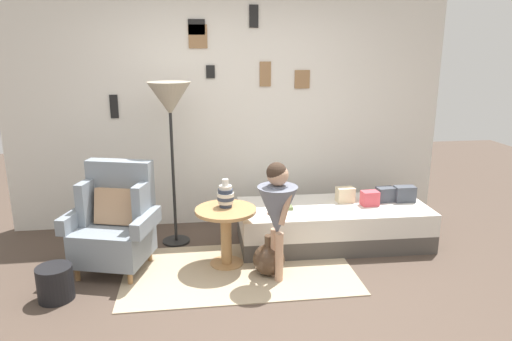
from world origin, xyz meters
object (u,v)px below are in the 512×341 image
side_table (226,225)px  vase_striped (226,196)px  magazine_basket (55,283)px  armchair (115,222)px  person_child (277,207)px  floor_lamp (170,104)px  daybed (333,224)px  demijohn_near (269,259)px  book_on_daybed (281,207)px

side_table → vase_striped: vase_striped is taller
vase_striped → magazine_basket: size_ratio=0.93×
armchair → person_child: size_ratio=0.93×
armchair → floor_lamp: (0.51, 0.50, 0.99)m
armchair → daybed: size_ratio=0.51×
side_table → magazine_basket: side_table is taller
vase_striped → person_child: (0.41, -0.39, 0.01)m
daybed → side_table: bearing=-162.2°
floor_lamp → magazine_basket: floor_lamp is taller
magazine_basket → floor_lamp: bearing=48.0°
person_child → armchair: bearing=163.3°
armchair → demijohn_near: size_ratio=2.63×
floor_lamp → demijohn_near: size_ratio=4.44×
floor_lamp → book_on_daybed: 1.48m
person_child → book_on_daybed: person_child is taller
daybed → magazine_basket: (-2.52, -0.79, -0.06)m
floor_lamp → demijohn_near: floor_lamp is taller
vase_striped → floor_lamp: 1.05m
book_on_daybed → demijohn_near: (-0.22, -0.60, -0.27)m
armchair → vase_striped: size_ratio=3.71×
daybed → side_table: (-1.12, -0.36, 0.19)m
armchair → demijohn_near: armchair is taller
armchair → magazine_basket: size_ratio=3.46×
floor_lamp → magazine_basket: (-0.92, -1.02, -1.28)m
armchair → magazine_basket: 0.72m
daybed → book_on_daybed: size_ratio=8.70×
daybed → person_child: bearing=-135.5°
side_table → floor_lamp: size_ratio=0.34×
side_table → demijohn_near: (0.36, -0.24, -0.24)m
demijohn_near → magazine_basket: 1.76m
person_child → magazine_basket: person_child is taller
daybed → magazine_basket: 2.64m
demijohn_near → magazine_basket: bearing=-174.0°
book_on_daybed → demijohn_near: 0.69m
magazine_basket → book_on_daybed: bearing=21.7°
daybed → demijohn_near: size_ratio=5.19×
armchair → book_on_daybed: bearing=9.8°
side_table → book_on_daybed: (0.57, 0.35, 0.02)m
person_child → demijohn_near: (-0.05, 0.09, -0.52)m
daybed → vase_striped: bearing=-164.7°
armchair → vase_striped: (0.99, -0.03, 0.22)m
armchair → daybed: 2.14m
floor_lamp → vase_striped: bearing=-47.8°
side_table → vase_striped: size_ratio=2.13×
armchair → magazine_basket: armchair is taller
vase_striped → book_on_daybed: 0.69m
side_table → demijohn_near: 0.50m
daybed → person_child: (-0.71, -0.69, 0.46)m
daybed → book_on_daybed: book_on_daybed is taller
daybed → vase_striped: 1.24m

